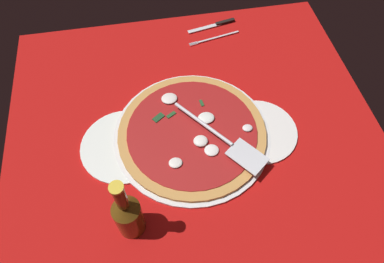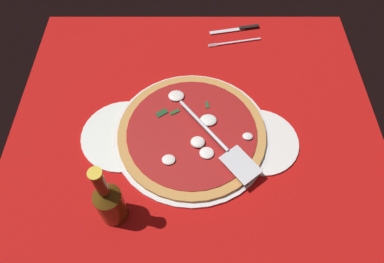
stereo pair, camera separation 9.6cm
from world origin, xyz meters
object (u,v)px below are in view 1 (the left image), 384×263
Objects in this scene: dinner_plate_right at (259,131)px; place_setting_far at (215,32)px; dinner_plate_left at (124,146)px; beer_bottle at (128,214)px; pizza at (192,132)px; pizza_server at (224,139)px.

place_setting_far reaches higher than dinner_plate_right.
dinner_plate_left is 37.93cm from dinner_plate_right.
dinner_plate_left is 1.05× the size of beer_bottle.
beer_bottle reaches higher than pizza.
beer_bottle is at bearing 50.60° from place_setting_far.
dinner_plate_left is at bearing 38.60° from place_setting_far.
beer_bottle reaches higher than pizza_server.
dinner_plate_right is (37.88, -2.01, 0.00)cm from dinner_plate_left.
pizza_server is 46.73cm from place_setting_far.
beer_bottle is (0.50, -22.72, 7.48)cm from dinner_plate_left.
dinner_plate_left is 0.90× the size of pizza_server.
dinner_plate_left is at bearing 176.96° from dinner_plate_right.
place_setting_far is 0.85× the size of beer_bottle.
beer_bottle is at bearing -129.05° from pizza.
pizza_server is 1.17× the size of beer_bottle.
dinner_plate_right is at bearing 83.07° from place_setting_far.
dinner_plate_right is at bearing -3.04° from dinner_plate_left.
pizza_server is (-11.16, -2.86, 3.62)cm from dinner_plate_right.
place_setting_far is at bearing 94.29° from dinner_plate_right.
pizza_server is (7.56, -5.16, 2.35)cm from pizza.
beer_bottle is (-34.15, -63.75, 7.63)cm from place_setting_far.
place_setting_far is at bearing 69.19° from pizza.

